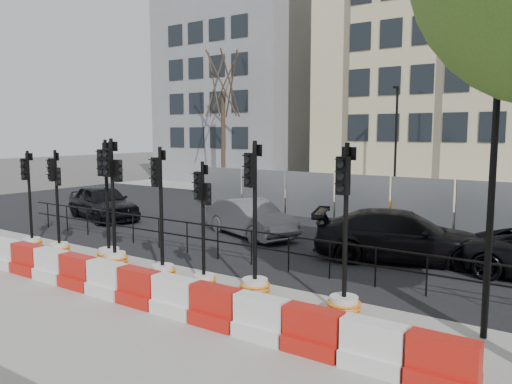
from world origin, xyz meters
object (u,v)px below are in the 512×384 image
Objects in this scene: traffic_signal_d at (114,238)px; car_a at (103,202)px; traffic_signal_a at (31,230)px; traffic_signal_h at (344,282)px; lamp_post_near at (493,160)px; car_c at (402,236)px.

traffic_signal_d is 0.76× the size of car_a.
traffic_signal_a is 0.89× the size of traffic_signal_h.
car_a is at bearing 140.10° from traffic_signal_d.
lamp_post_near is 13.39m from traffic_signal_a.
lamp_post_near reaches higher than traffic_signal_d.
traffic_signal_d is 6.72m from traffic_signal_h.
lamp_post_near is 6.00m from car_c.
traffic_signal_d is at bearing -176.34° from lamp_post_near.
car_c is (10.13, 5.24, 0.09)m from traffic_signal_a.
traffic_signal_h is at bearing -11.18° from traffic_signal_a.
traffic_signal_a is 5.55m from car_a.
car_c is (12.77, 0.36, -0.01)m from car_a.
traffic_signal_h reaches higher than car_a.
lamp_post_near is 9.58m from traffic_signal_d.
lamp_post_near reaches higher than traffic_signal_h.
car_c is (6.27, 5.16, -0.11)m from traffic_signal_d.
traffic_signal_h is 5.02m from car_c.
traffic_signal_d is (-9.26, -0.59, -2.38)m from lamp_post_near.
car_c is at bearing -71.85° from car_a.
lamp_post_near is 1.71× the size of traffic_signal_h.
traffic_signal_d reaches higher than traffic_signal_a.
traffic_signal_h is 14.01m from car_a.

